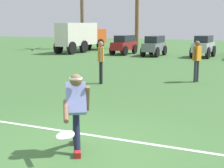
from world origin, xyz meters
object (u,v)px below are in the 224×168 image
object	(u,v)px
frisbee_thrower	(76,108)
parked_car_slot_b	(154,45)
box_truck	(81,36)
teammate_midfield	(197,57)
teammate_near_sideline	(101,58)
palm_tree_far_left	(82,6)
parked_car_slot_c	(203,46)
parked_car_slot_a	(124,44)
palm_tree_left_of_centre	(137,6)
frisbee_in_flight	(65,135)

from	to	relation	value
frisbee_thrower	parked_car_slot_b	bearing A→B (deg)	100.76
box_truck	teammate_midfield	bearing A→B (deg)	-45.76
frisbee_thrower	teammate_midfield	bearing A→B (deg)	83.92
teammate_near_sideline	palm_tree_far_left	distance (m)	17.33
box_truck	palm_tree_far_left	size ratio (longest dim) A/B	1.05
frisbee_thrower	parked_car_slot_b	xyz separation A→B (m)	(-3.33, 17.55, -0.07)
box_truck	palm_tree_far_left	bearing A→B (deg)	114.95
palm_tree_far_left	parked_car_slot_c	bearing A→B (deg)	-18.74
parked_car_slot_a	palm_tree_left_of_centre	xyz separation A→B (m)	(-1.02, 6.03, 2.91)
frisbee_thrower	parked_car_slot_b	distance (m)	17.87
parked_car_slot_c	box_truck	distance (m)	9.32
teammate_near_sideline	parked_car_slot_c	distance (m)	11.61
parked_car_slot_b	box_truck	xyz separation A→B (m)	(-6.06, 1.04, 0.51)
teammate_midfield	parked_car_slot_a	distance (m)	11.76
frisbee_in_flight	palm_tree_far_left	distance (m)	24.89
palm_tree_left_of_centre	parked_car_slot_b	bearing A→B (deg)	-62.42
frisbee_in_flight	teammate_near_sideline	xyz separation A→B (m)	(-2.60, 7.20, 0.36)
parked_car_slot_a	parked_car_slot_c	xyz separation A→B (m)	(5.50, -0.08, 0.02)
parked_car_slot_a	parked_car_slot_b	world-z (taller)	same
frisbee_in_flight	parked_car_slot_c	world-z (taller)	parked_car_slot_c
teammate_near_sideline	parked_car_slot_c	size ratio (longest dim) A/B	0.64
parked_car_slot_c	teammate_midfield	bearing A→B (deg)	-84.19
teammate_midfield	parked_car_slot_b	bearing A→B (deg)	113.84
frisbee_thrower	parked_car_slot_a	size ratio (longest dim) A/B	0.57
parked_car_slot_a	box_truck	size ratio (longest dim) A/B	0.41
parked_car_slot_b	palm_tree_left_of_centre	distance (m)	7.72
parked_car_slot_b	frisbee_in_flight	bearing A→B (deg)	-78.98
teammate_near_sideline	parked_car_slot_b	distance (m)	11.20
teammate_near_sideline	palm_tree_left_of_centre	size ratio (longest dim) A/B	0.25
teammate_near_sideline	parked_car_slot_b	xyz separation A→B (m)	(-0.98, 11.16, -0.22)
frisbee_thrower	teammate_near_sideline	xyz separation A→B (m)	(-2.36, 6.40, 0.15)
parked_car_slot_c	palm_tree_far_left	xyz separation A→B (m)	(-10.55, 3.58, 2.86)
parked_car_slot_a	palm_tree_far_left	size ratio (longest dim) A/B	0.43
frisbee_in_flight	palm_tree_far_left	bearing A→B (deg)	116.23
frisbee_thrower	frisbee_in_flight	distance (m)	0.86
palm_tree_left_of_centre	frisbee_thrower	bearing A→B (deg)	-74.46
teammate_near_sideline	box_truck	bearing A→B (deg)	119.98
box_truck	palm_tree_left_of_centre	xyz separation A→B (m)	(2.75, 5.30, 2.39)
teammate_midfield	box_truck	xyz separation A→B (m)	(-10.26, 10.53, 0.29)
frisbee_in_flight	palm_tree_far_left	xyz separation A→B (m)	(-10.92, 22.16, 3.02)
frisbee_thrower	palm_tree_left_of_centre	size ratio (longest dim) A/B	0.23
parked_car_slot_b	parked_car_slot_a	bearing A→B (deg)	172.26
parked_car_slot_b	palm_tree_far_left	world-z (taller)	palm_tree_far_left
box_truck	palm_tree_far_left	distance (m)	3.86
frisbee_thrower	teammate_midfield	world-z (taller)	teammate_midfield
parked_car_slot_a	parked_car_slot_c	distance (m)	5.50
parked_car_slot_b	box_truck	distance (m)	6.17
palm_tree_far_left	frisbee_thrower	bearing A→B (deg)	-63.43
parked_car_slot_a	palm_tree_far_left	world-z (taller)	palm_tree_far_left
parked_car_slot_b	palm_tree_far_left	bearing A→B (deg)	152.61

